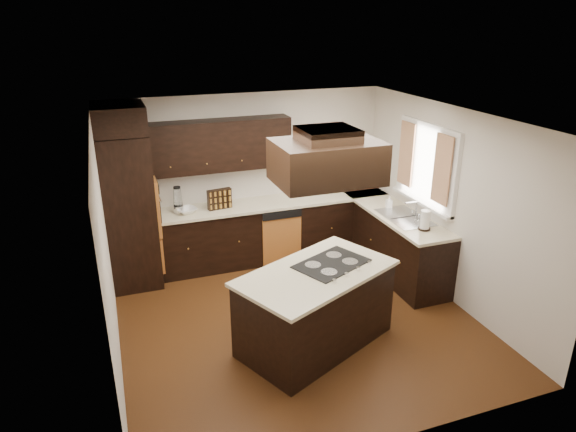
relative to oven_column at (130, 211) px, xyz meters
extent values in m
cube|color=#5A3114|center=(1.78, -1.71, -1.07)|extent=(4.20, 4.20, 0.02)
cube|color=white|center=(1.78, -1.71, 1.45)|extent=(4.20, 4.20, 0.02)
cube|color=beige|center=(1.78, 0.40, 0.19)|extent=(4.20, 0.02, 2.50)
cube|color=beige|center=(1.78, -3.81, 0.19)|extent=(4.20, 0.02, 2.50)
cube|color=beige|center=(-0.33, -1.71, 0.19)|extent=(0.02, 4.20, 2.50)
cube|color=beige|center=(3.88, -1.71, 0.19)|extent=(0.02, 4.20, 2.50)
cube|color=black|center=(0.00, 0.00, 0.00)|extent=(0.65, 0.75, 2.12)
cube|color=#BF702F|center=(0.35, 0.00, 0.06)|extent=(0.05, 0.62, 0.78)
cube|color=black|center=(1.81, 0.09, -0.62)|extent=(2.93, 0.60, 0.88)
cube|color=black|center=(3.58, -0.80, -0.62)|extent=(0.60, 2.40, 0.88)
cube|color=beige|center=(1.81, 0.08, -0.16)|extent=(2.93, 0.63, 0.04)
cube|color=beige|center=(3.56, -0.80, -0.16)|extent=(0.63, 2.40, 0.04)
cube|color=black|center=(1.34, 0.23, 0.75)|extent=(2.00, 0.34, 0.72)
cube|color=#BF702F|center=(2.10, -0.20, -0.66)|extent=(0.60, 0.05, 0.72)
cube|color=white|center=(3.85, -1.16, 0.59)|extent=(0.06, 1.32, 1.12)
cube|color=white|center=(3.87, -1.16, 0.59)|extent=(0.00, 1.20, 1.00)
cube|color=beige|center=(3.79, -1.57, 0.64)|extent=(0.02, 0.34, 0.90)
cube|color=beige|center=(3.79, -0.74, 0.64)|extent=(0.02, 0.34, 0.90)
cube|color=silver|center=(3.58, -1.16, -0.14)|extent=(0.52, 0.84, 0.01)
cube|color=black|center=(1.80, -2.22, -0.62)|extent=(1.92, 1.55, 0.88)
cube|color=beige|center=(1.80, -2.22, -0.16)|extent=(2.00, 1.63, 0.04)
cube|color=black|center=(2.03, -2.11, -0.13)|extent=(0.95, 0.82, 0.01)
cube|color=black|center=(1.88, -2.25, 1.10)|extent=(1.05, 0.72, 0.42)
cube|color=black|center=(1.88, -2.25, 1.38)|extent=(0.55, 0.50, 0.13)
cylinder|color=silver|center=(0.66, 0.10, -0.09)|extent=(0.15, 0.15, 0.10)
cone|color=silver|center=(0.66, 0.10, 0.09)|extent=(0.13, 0.13, 0.26)
cube|color=black|center=(1.25, 0.06, 0.01)|extent=(0.36, 0.14, 0.29)
imported|color=white|center=(0.76, 0.05, -0.11)|extent=(0.35, 0.35, 0.07)
imported|color=white|center=(3.56, -0.74, -0.05)|extent=(0.09, 0.09, 0.18)
cylinder|color=white|center=(3.58, -1.62, -0.01)|extent=(0.16, 0.16, 0.27)
camera|label=1|loc=(-0.18, -6.81, 2.47)|focal=32.00mm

